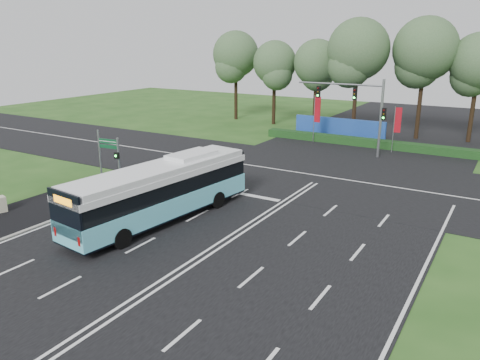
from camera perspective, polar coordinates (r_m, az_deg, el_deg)
name	(u,v)px	position (r m, az deg, el deg)	size (l,w,h in m)	color
ground	(244,227)	(26.84, 0.54, -5.75)	(120.00, 120.00, 0.00)	#26501A
road_main	(244,227)	(26.83, 0.54, -5.71)	(20.00, 120.00, 0.04)	black
road_cross	(322,176)	(37.11, 9.98, 0.44)	(120.00, 14.00, 0.05)	black
bike_path	(56,204)	(32.72, -21.56, -2.72)	(5.00, 18.00, 0.06)	black
kerb_strip	(81,210)	(30.91, -18.82, -3.48)	(0.25, 18.00, 0.12)	gray
city_bus	(162,191)	(27.57, -9.53, -1.33)	(4.04, 12.82, 3.62)	#63D0E5
pedestrian_signal	(119,163)	(33.46, -14.57, 2.05)	(0.35, 0.43, 3.84)	gray
street_sign	(104,153)	(34.24, -16.29, 3.22)	(1.65, 0.28, 4.26)	gray
utility_cabinet	(1,205)	(32.44, -27.10, -2.68)	(0.61, 0.51, 1.02)	beige
banner_flag_left	(317,112)	(48.92, 9.31, 8.14)	(0.72, 0.16, 4.87)	gray
banner_flag_mid	(397,123)	(46.24, 18.57, 6.64)	(0.62, 0.26, 4.38)	gray
traffic_light_gantry	(362,105)	(44.03, 14.63, 8.87)	(8.41, 0.28, 7.00)	gray
hedge	(369,143)	(48.59, 15.40, 4.39)	(22.00, 1.20, 0.80)	#153814
blue_hoarding	(339,128)	(51.96, 11.98, 6.18)	(10.00, 0.30, 2.20)	#1F49A8
eucalyptus_row	(412,59)	(53.63, 20.19, 13.71)	(52.33, 9.44, 12.68)	black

